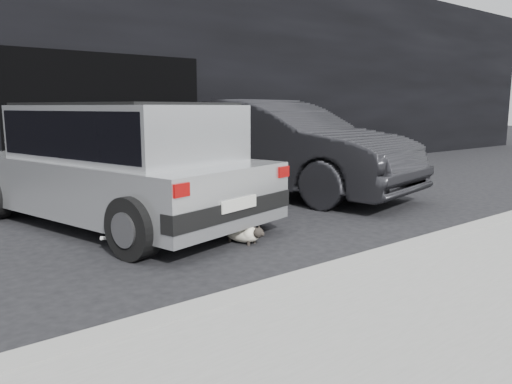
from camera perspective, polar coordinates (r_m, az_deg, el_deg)
ground at (r=6.54m, az=-10.34°, el=-4.34°), size 80.00×80.00×0.00m
building_facade at (r=12.30m, az=-20.30°, el=13.48°), size 34.00×4.00×5.00m
garage_opening at (r=10.39m, az=-16.31°, el=7.85°), size 4.00×0.10×2.60m
curb at (r=5.22m, az=13.85°, el=-7.40°), size 18.00×0.25×0.12m
sidewalk at (r=4.64m, az=25.88°, el=-10.38°), size 18.00×2.20×0.11m
silver_hatchback at (r=6.93m, az=-15.38°, el=3.71°), size 2.97×4.74×1.62m
second_car at (r=9.09m, az=2.35°, el=5.15°), size 2.84×5.40×1.69m
cat_siamese at (r=5.82m, az=-1.28°, el=-4.84°), size 0.35×0.65×0.24m
cat_white at (r=5.91m, az=-12.75°, el=-3.92°), size 0.89×0.32×0.41m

